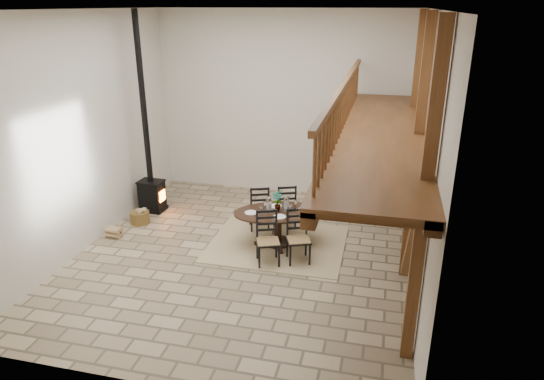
% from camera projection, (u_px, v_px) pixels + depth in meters
% --- Properties ---
extents(ground, '(8.00, 8.00, 0.00)m').
position_uv_depth(ground, '(243.00, 255.00, 10.52)').
color(ground, tan).
rests_on(ground, ground).
extents(room_shell, '(7.02, 8.02, 5.01)m').
position_uv_depth(room_shell, '(300.00, 121.00, 9.18)').
color(room_shell, beige).
rests_on(room_shell, ground).
extents(rug, '(3.00, 2.50, 0.02)m').
position_uv_depth(rug, '(277.00, 243.00, 10.99)').
color(rug, tan).
rests_on(rug, ground).
extents(dining_table, '(2.24, 2.41, 1.25)m').
position_uv_depth(dining_table, '(277.00, 226.00, 10.83)').
color(dining_table, black).
rests_on(dining_table, ground).
extents(wood_stove, '(0.66, 0.52, 5.00)m').
position_uv_depth(wood_stove, '(150.00, 170.00, 12.38)').
color(wood_stove, black).
rests_on(wood_stove, ground).
extents(log_basket, '(0.46, 0.46, 0.38)m').
position_uv_depth(log_basket, '(140.00, 217.00, 11.99)').
color(log_basket, brown).
rests_on(log_basket, ground).
extents(log_stack, '(0.37, 0.26, 0.24)m').
position_uv_depth(log_stack, '(114.00, 232.00, 11.28)').
color(log_stack, tan).
rests_on(log_stack, ground).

